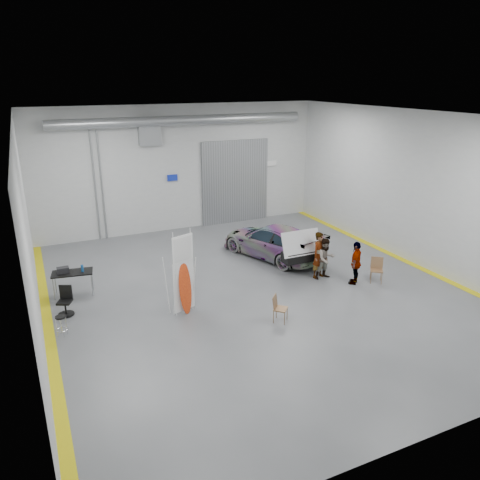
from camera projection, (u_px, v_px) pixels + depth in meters
name	position (u px, v px, depth m)	size (l,w,h in m)	color
ground	(255.00, 290.00, 16.61)	(16.00, 16.00, 0.00)	#56585C
room_shell	(235.00, 165.00, 17.27)	(14.02, 16.18, 6.01)	#B7BABC
sedan_car	(272.00, 241.00, 19.49)	(1.91, 4.67, 1.36)	silver
person_a	(319.00, 255.00, 17.38)	(0.65, 0.42, 1.78)	#986E53
person_b	(326.00, 259.00, 17.32)	(0.77, 0.59, 1.57)	teal
person_c	(356.00, 263.00, 16.87)	(0.94, 0.39, 1.62)	brown
surfboard_display	(182.00, 281.00, 14.56)	(0.76, 0.39, 2.78)	white
folding_chair_near	(280.00, 314.00, 14.37)	(0.56, 0.64, 0.85)	brown
folding_chair_far	(376.00, 275.00, 17.15)	(0.60, 0.66, 0.92)	brown
shop_stool	(62.00, 326.00, 13.56)	(0.32, 0.32, 0.63)	black
work_table	(70.00, 272.00, 15.94)	(1.43, 0.88, 1.10)	gray
office_chair	(65.00, 303.00, 14.75)	(0.55, 0.58, 0.94)	black
trunk_lid	(299.00, 240.00, 17.47)	(1.58, 0.96, 0.04)	silver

